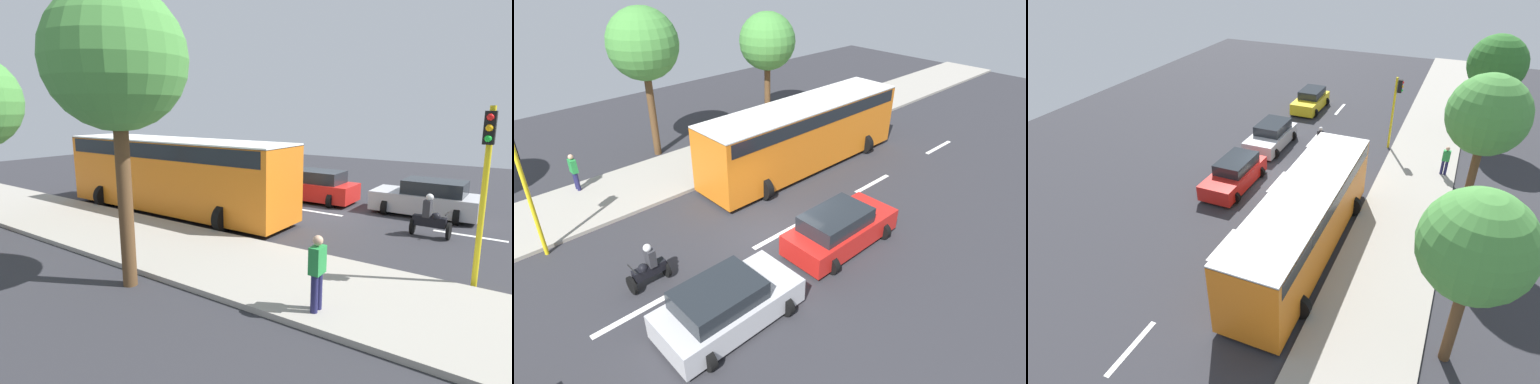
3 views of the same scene
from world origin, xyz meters
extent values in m
cube|color=#2D2D33|center=(0.00, 0.00, -0.05)|extent=(40.00, 60.00, 0.10)
cube|color=#9E998E|center=(7.00, 0.00, 0.07)|extent=(4.00, 60.00, 0.15)
cube|color=white|center=(0.00, -12.00, 0.01)|extent=(0.20, 2.40, 0.01)
cube|color=white|center=(0.00, -6.00, 0.01)|extent=(0.20, 2.40, 0.01)
cube|color=white|center=(0.00, 0.00, 0.01)|extent=(0.20, 2.40, 0.01)
cube|color=white|center=(0.00, 6.00, 0.01)|extent=(0.20, 2.40, 0.01)
cube|color=#B7B7BC|center=(-2.15, 3.94, 0.56)|extent=(1.94, 4.23, 0.80)
cube|color=#1E2328|center=(-2.15, 4.28, 1.24)|extent=(1.63, 2.37, 0.56)
cylinder|color=black|center=(-1.29, 2.55, 0.32)|extent=(0.64, 0.22, 0.64)
cylinder|color=black|center=(-3.01, 2.55, 0.32)|extent=(0.64, 0.22, 0.64)
cylinder|color=black|center=(-1.29, 5.34, 0.32)|extent=(0.64, 0.22, 0.64)
cylinder|color=black|center=(-3.01, 5.34, 0.32)|extent=(0.64, 0.22, 0.64)
cube|color=red|center=(-1.91, -1.33, 0.56)|extent=(1.84, 4.40, 0.80)
cube|color=#1E2328|center=(-1.91, -0.98, 1.24)|extent=(1.54, 2.47, 0.56)
cylinder|color=black|center=(-1.10, -2.78, 0.32)|extent=(0.64, 0.22, 0.64)
cylinder|color=black|center=(-2.72, -2.78, 0.32)|extent=(0.64, 0.22, 0.64)
cylinder|color=black|center=(-1.10, 0.13, 0.32)|extent=(0.64, 0.22, 0.64)
cylinder|color=black|center=(-2.72, 0.13, 0.32)|extent=(0.64, 0.22, 0.64)
cube|color=orange|center=(3.50, -4.99, 1.65)|extent=(2.50, 11.00, 2.90)
cube|color=black|center=(3.50, -4.99, 2.75)|extent=(2.52, 10.56, 0.60)
cube|color=white|center=(3.50, -4.99, 3.12)|extent=(2.50, 11.00, 0.08)
cylinder|color=black|center=(2.40, -1.47, 0.50)|extent=(1.00, 0.30, 1.00)
cylinder|color=black|center=(4.60, -1.47, 0.50)|extent=(1.00, 0.30, 1.00)
cylinder|color=black|center=(2.40, -8.51, 0.50)|extent=(1.00, 0.30, 1.00)
cylinder|color=black|center=(4.60, -8.51, 0.50)|extent=(1.00, 0.30, 1.00)
cylinder|color=black|center=(0.87, 5.46, 0.30)|extent=(0.60, 0.10, 0.60)
cylinder|color=black|center=(0.87, 4.26, 0.30)|extent=(0.60, 0.10, 0.60)
cube|color=black|center=(0.87, 4.81, 0.55)|extent=(0.28, 1.10, 0.36)
sphere|color=black|center=(0.87, 5.01, 0.73)|extent=(0.32, 0.32, 0.32)
cylinder|color=black|center=(0.87, 5.36, 0.90)|extent=(0.55, 0.04, 0.04)
cube|color=#333338|center=(0.87, 4.71, 1.00)|extent=(0.36, 0.24, 0.60)
sphere|color=silver|center=(0.87, 4.76, 1.40)|extent=(0.26, 0.26, 0.26)
cylinder|color=#1E1E4C|center=(8.23, 4.21, 0.57)|extent=(0.16, 0.16, 0.85)
cylinder|color=#1E1E4C|center=(8.43, 4.21, 0.57)|extent=(0.16, 0.16, 0.85)
cube|color=#268C3F|center=(8.33, 4.21, 1.30)|extent=(0.40, 0.24, 0.60)
sphere|color=tan|center=(8.33, 4.21, 1.73)|extent=(0.22, 0.22, 0.22)
cylinder|color=yellow|center=(4.75, 6.78, 2.25)|extent=(0.14, 0.14, 4.50)
cylinder|color=brown|center=(9.56, -0.44, 2.19)|extent=(0.36, 0.36, 4.38)
sphere|color=#478C3D|center=(9.56, -0.44, 5.55)|extent=(3.33, 3.33, 3.33)
cylinder|color=brown|center=(9.66, -8.28, 1.75)|extent=(0.36, 0.36, 3.50)
sphere|color=#478C3D|center=(9.66, -8.28, 4.65)|extent=(3.28, 3.28, 3.28)
camera|label=1|loc=(15.85, 7.91, 4.44)|focal=29.13mm
camera|label=2|loc=(-9.56, 9.19, 9.57)|focal=30.27mm
camera|label=3|loc=(8.48, -18.82, 12.07)|focal=30.43mm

